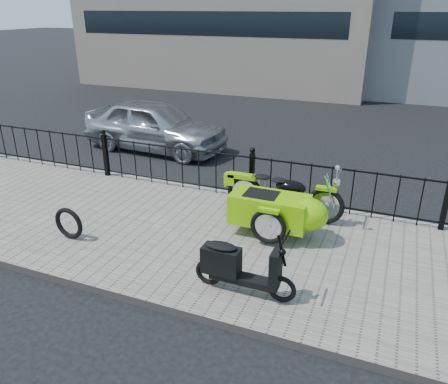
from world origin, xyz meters
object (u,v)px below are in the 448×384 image
at_px(scooter, 237,267).
at_px(motorcycle_sidecar, 282,207).
at_px(spare_tire, 69,223).
at_px(sedan_car, 155,125).

bearing_deg(scooter, motorcycle_sidecar, 86.71).
relative_size(motorcycle_sidecar, scooter, 1.58).
relative_size(scooter, spare_tire, 2.57).
height_order(scooter, spare_tire, scooter).
distance_m(scooter, sedan_car, 7.07).
xyz_separation_m(motorcycle_sidecar, spare_tire, (-3.21, -1.54, -0.20)).
bearing_deg(motorcycle_sidecar, scooter, -93.29).
distance_m(motorcycle_sidecar, spare_tire, 3.57).
xyz_separation_m(scooter, spare_tire, (-3.11, 0.31, -0.10)).
xyz_separation_m(motorcycle_sidecar, sedan_car, (-4.59, 3.61, 0.10)).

